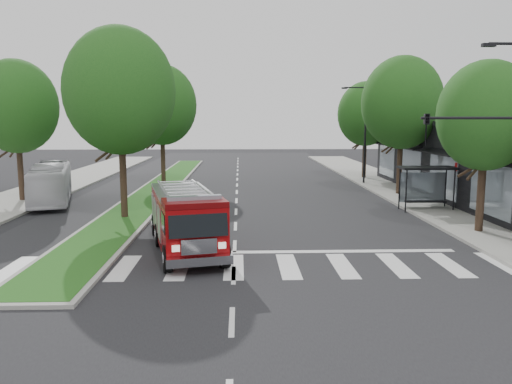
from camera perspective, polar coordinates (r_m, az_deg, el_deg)
ground at (r=21.36m, az=-2.45°, el=-6.22°), size 140.00×140.00×0.00m
sidewalk_right at (r=33.46m, az=19.67°, el=-1.26°), size 5.00×80.00×0.15m
sidewalk_left at (r=34.44m, az=-27.18°, el=-1.44°), size 5.00×80.00×0.15m
median at (r=39.53m, az=-10.93°, el=0.48°), size 3.00×50.00×0.15m
storefront_row at (r=35.08m, az=26.72°, el=2.75°), size 8.00×30.00×5.00m
bus_shelter at (r=31.02m, az=18.85°, el=1.72°), size 3.20×1.60×2.61m
tree_right_near at (r=25.33m, az=24.80°, el=7.90°), size 4.40×4.40×8.05m
tree_right_mid at (r=36.48m, az=16.36°, el=9.75°), size 5.60×5.60×9.72m
tree_right_far at (r=46.08m, az=12.42°, el=8.71°), size 5.00×5.00×8.73m
tree_median_near at (r=27.44m, az=-15.29°, el=11.06°), size 5.80×5.80×10.16m
tree_median_far at (r=41.17m, az=-10.74°, el=9.74°), size 5.60×5.60×9.72m
tree_left_mid at (r=35.65m, az=-25.72°, el=8.79°), size 5.20×5.20×9.16m
streetlight_right_near at (r=19.59m, az=26.87°, el=5.41°), size 4.08×0.22×8.00m
streetlight_right_far at (r=41.93m, az=12.18°, el=6.92°), size 2.11×0.20×8.00m
fire_engine at (r=20.78m, az=-8.09°, el=-3.10°), size 3.99×7.98×2.66m
city_bus at (r=34.89m, az=-22.38°, el=0.96°), size 4.65×9.38×2.55m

